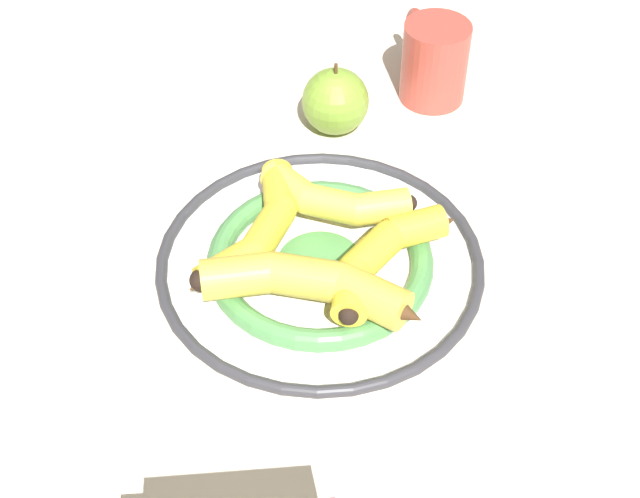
{
  "coord_description": "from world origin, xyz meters",
  "views": [
    {
      "loc": [
        -0.11,
        0.63,
        0.66
      ],
      "look_at": [
        0.01,
        0.04,
        0.04
      ],
      "focal_mm": 50.0,
      "sensor_mm": 36.0,
      "label": 1
    }
  ],
  "objects_px": {
    "banana_c": "(309,284)",
    "banana_d": "(258,231)",
    "banana_b": "(382,255)",
    "decorative_bowl": "(320,264)",
    "apple": "(335,101)",
    "coffee_mug": "(433,60)",
    "banana_a": "(331,199)"
  },
  "relations": [
    {
      "from": "banana_c",
      "to": "banana_d",
      "type": "xyz_separation_m",
      "value": [
        0.06,
        -0.06,
        -0.0
      ]
    },
    {
      "from": "banana_b",
      "to": "banana_d",
      "type": "xyz_separation_m",
      "value": [
        0.12,
        -0.01,
        -0.0
      ]
    },
    {
      "from": "decorative_bowl",
      "to": "apple",
      "type": "bearing_deg",
      "value": -82.2
    },
    {
      "from": "banana_c",
      "to": "banana_b",
      "type": "bearing_deg",
      "value": -138.57
    },
    {
      "from": "decorative_bowl",
      "to": "banana_c",
      "type": "height_order",
      "value": "banana_c"
    },
    {
      "from": "decorative_bowl",
      "to": "coffee_mug",
      "type": "xyz_separation_m",
      "value": [
        -0.07,
        -0.32,
        0.04
      ]
    },
    {
      "from": "banana_b",
      "to": "banana_a",
      "type": "bearing_deg",
      "value": -110.35
    },
    {
      "from": "decorative_bowl",
      "to": "banana_c",
      "type": "distance_m",
      "value": 0.07
    },
    {
      "from": "banana_b",
      "to": "coffee_mug",
      "type": "bearing_deg",
      "value": -154.94
    },
    {
      "from": "banana_a",
      "to": "apple",
      "type": "relative_size",
      "value": 1.92
    },
    {
      "from": "apple",
      "to": "decorative_bowl",
      "type": "bearing_deg",
      "value": 97.8
    },
    {
      "from": "banana_b",
      "to": "coffee_mug",
      "type": "xyz_separation_m",
      "value": [
        -0.01,
        -0.33,
        0.0
      ]
    },
    {
      "from": "banana_b",
      "to": "apple",
      "type": "height_order",
      "value": "apple"
    },
    {
      "from": "banana_d",
      "to": "apple",
      "type": "height_order",
      "value": "apple"
    },
    {
      "from": "decorative_bowl",
      "to": "apple",
      "type": "height_order",
      "value": "apple"
    },
    {
      "from": "banana_a",
      "to": "banana_c",
      "type": "bearing_deg",
      "value": -81.7
    },
    {
      "from": "banana_b",
      "to": "coffee_mug",
      "type": "relative_size",
      "value": 1.31
    },
    {
      "from": "banana_c",
      "to": "apple",
      "type": "height_order",
      "value": "apple"
    },
    {
      "from": "banana_a",
      "to": "banana_b",
      "type": "height_order",
      "value": "same"
    },
    {
      "from": "decorative_bowl",
      "to": "coffee_mug",
      "type": "bearing_deg",
      "value": -102.18
    },
    {
      "from": "banana_a",
      "to": "apple",
      "type": "xyz_separation_m",
      "value": [
        0.03,
        -0.17,
        -0.01
      ]
    },
    {
      "from": "coffee_mug",
      "to": "banana_c",
      "type": "bearing_deg",
      "value": 141.79
    },
    {
      "from": "banana_c",
      "to": "apple",
      "type": "distance_m",
      "value": 0.29
    },
    {
      "from": "banana_d",
      "to": "banana_b",
      "type": "bearing_deg",
      "value": -83.44
    },
    {
      "from": "banana_d",
      "to": "banana_a",
      "type": "bearing_deg",
      "value": -34.72
    },
    {
      "from": "banana_b",
      "to": "apple",
      "type": "xyz_separation_m",
      "value": [
        0.09,
        -0.24,
        -0.01
      ]
    },
    {
      "from": "banana_d",
      "to": "apple",
      "type": "bearing_deg",
      "value": 2.67
    },
    {
      "from": "decorative_bowl",
      "to": "banana_d",
      "type": "relative_size",
      "value": 1.66
    },
    {
      "from": "banana_c",
      "to": "coffee_mug",
      "type": "bearing_deg",
      "value": -100.29
    },
    {
      "from": "apple",
      "to": "coffee_mug",
      "type": "bearing_deg",
      "value": -138.46
    },
    {
      "from": "decorative_bowl",
      "to": "banana_b",
      "type": "xyz_separation_m",
      "value": [
        -0.06,
        0.01,
        0.03
      ]
    },
    {
      "from": "banana_d",
      "to": "coffee_mug",
      "type": "relative_size",
      "value": 1.57
    }
  ]
}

